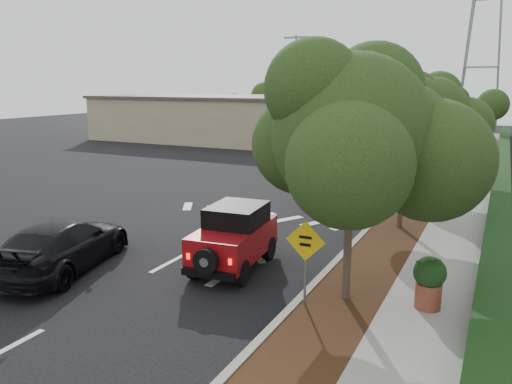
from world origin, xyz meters
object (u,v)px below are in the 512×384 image
Objects in this scene: silver_suv_ahead at (347,184)px; black_suv_oncoming at (63,245)px; speed_hump_sign at (305,251)px; red_jeep at (236,236)px.

black_suv_oncoming is (-4.80, -12.70, 0.05)m from silver_suv_ahead.
silver_suv_ahead is 13.58m from black_suv_oncoming.
speed_hump_sign is (7.26, 0.68, 0.70)m from black_suv_oncoming.
red_jeep is at bearing -166.04° from black_suv_oncoming.
silver_suv_ahead is at bearing 100.59° from speed_hump_sign.
red_jeep is at bearing -79.33° from silver_suv_ahead.
black_suv_oncoming reaches higher than silver_suv_ahead.
speed_hump_sign is (2.46, -12.03, 0.75)m from silver_suv_ahead.
red_jeep is 0.74× the size of silver_suv_ahead.
silver_suv_ahead is at bearing 82.21° from red_jeep.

